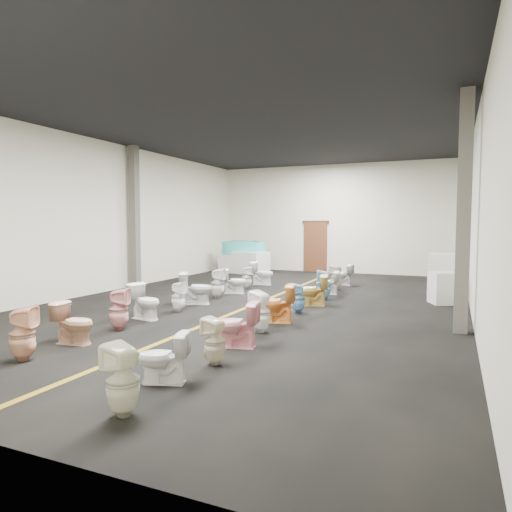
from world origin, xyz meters
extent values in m
plane|color=black|center=(0.00, 0.00, 0.00)|extent=(16.00, 16.00, 0.00)
plane|color=black|center=(0.00, 0.00, 4.50)|extent=(16.00, 16.00, 0.00)
plane|color=beige|center=(0.00, 8.00, 2.25)|extent=(10.00, 0.00, 10.00)
plane|color=beige|center=(-5.00, 0.00, 2.25)|extent=(0.00, 16.00, 16.00)
plane|color=beige|center=(5.00, 0.00, 2.25)|extent=(0.00, 16.00, 16.00)
cube|color=#7F6212|center=(0.00, 0.00, 0.00)|extent=(0.12, 15.60, 0.01)
cube|color=#562D19|center=(-0.80, 7.94, 1.05)|extent=(1.00, 0.10, 2.10)
cube|color=#331C11|center=(-0.80, 7.95, 2.12)|extent=(1.15, 0.08, 0.10)
cube|color=#59544C|center=(-4.75, 1.00, 2.25)|extent=(0.25, 0.25, 4.50)
cube|color=#59544C|center=(4.75, -1.50, 2.25)|extent=(0.25, 0.25, 4.50)
cube|color=white|center=(-3.38, 6.29, 0.44)|extent=(2.16, 1.40, 0.88)
cube|color=#43BFC1|center=(-3.38, 6.29, 1.05)|extent=(1.32, 0.91, 0.50)
cylinder|color=#43BFC1|center=(-3.97, 6.16, 1.05)|extent=(0.66, 0.66, 0.50)
cylinder|color=#43BFC1|center=(-2.80, 6.43, 1.05)|extent=(0.66, 0.66, 0.50)
cube|color=teal|center=(-3.38, 6.29, 1.25)|extent=(1.07, 0.67, 0.20)
cube|color=silver|center=(4.40, 1.72, 0.40)|extent=(0.83, 0.83, 0.81)
cube|color=silver|center=(4.40, 3.44, 0.59)|extent=(0.95, 0.95, 1.18)
cube|color=beige|center=(4.40, 4.44, 0.47)|extent=(0.97, 0.97, 0.93)
cube|color=silver|center=(4.40, 5.94, 0.50)|extent=(0.92, 0.92, 0.99)
imported|color=#EEAE89|center=(-1.27, -6.05, 0.41)|extent=(0.50, 0.49, 0.82)
imported|color=tan|center=(-1.30, -5.02, 0.36)|extent=(0.75, 0.49, 0.72)
imported|color=pink|center=(-1.26, -3.92, 0.41)|extent=(0.48, 0.48, 0.81)
imported|color=white|center=(-1.43, -2.88, 0.38)|extent=(0.82, 0.56, 0.77)
imported|color=white|center=(-1.25, -1.88, 0.35)|extent=(0.35, 0.35, 0.71)
imported|color=silver|center=(-1.38, -0.88, 0.41)|extent=(0.92, 0.75, 0.82)
imported|color=white|center=(-1.32, 0.16, 0.41)|extent=(0.46, 0.45, 0.83)
imported|color=white|center=(-1.28, 1.13, 0.36)|extent=(0.79, 0.58, 0.72)
imported|color=silver|center=(-1.33, 2.11, 0.35)|extent=(0.43, 0.42, 0.71)
imported|color=white|center=(-1.26, 3.19, 0.39)|extent=(0.79, 0.50, 0.77)
imported|color=beige|center=(1.42, -7.04, 0.39)|extent=(0.42, 0.42, 0.79)
imported|color=white|center=(1.22, -6.02, 0.34)|extent=(0.74, 0.56, 0.67)
imported|color=beige|center=(1.45, -5.07, 0.35)|extent=(0.37, 0.36, 0.70)
imported|color=#FCA7B0|center=(1.33, -4.11, 0.38)|extent=(0.82, 0.57, 0.77)
imported|color=white|center=(1.30, -3.01, 0.40)|extent=(0.47, 0.47, 0.79)
imported|color=#EF953D|center=(1.25, -2.08, 0.40)|extent=(0.87, 0.63, 0.80)
imported|color=#6CA8D1|center=(1.36, -0.91, 0.34)|extent=(0.37, 0.37, 0.68)
imported|color=#DBB655|center=(1.39, 0.07, 0.39)|extent=(0.86, 0.63, 0.79)
imported|color=#77B8D6|center=(1.43, 1.08, 0.40)|extent=(0.43, 0.42, 0.80)
imported|color=white|center=(1.28, 2.05, 0.34)|extent=(0.71, 0.47, 0.68)
imported|color=beige|center=(1.28, 3.08, 0.38)|extent=(0.43, 0.43, 0.77)
imported|color=silver|center=(1.23, 4.18, 0.35)|extent=(0.73, 0.47, 0.70)
camera|label=1|loc=(4.60, -10.80, 2.05)|focal=32.00mm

